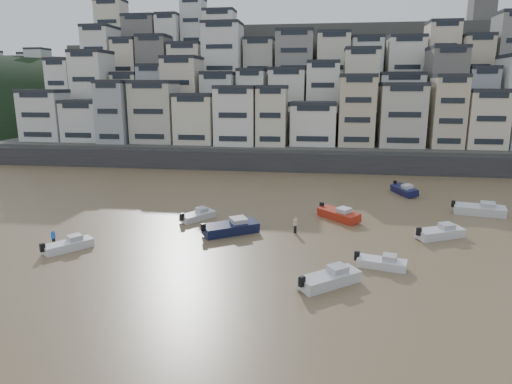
% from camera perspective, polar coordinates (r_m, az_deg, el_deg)
% --- Properties ---
extents(sea_strip, '(340.00, 340.00, 0.00)m').
position_cam_1_polar(sea_strip, '(205.40, -28.92, 7.20)').
color(sea_strip, '#42555F').
rests_on(sea_strip, ground).
extents(harbor_wall, '(140.00, 3.00, 3.50)m').
position_cam_1_polar(harbor_wall, '(84.78, 5.95, 3.75)').
color(harbor_wall, '#38383A').
rests_on(harbor_wall, ground).
extents(hillside, '(141.04, 66.00, 50.00)m').
position_cam_1_polar(hillside, '(123.48, 9.12, 11.83)').
color(hillside, '#4C4C47').
rests_on(hillside, ground).
extents(headland, '(216.00, 135.00, 53.33)m').
position_cam_1_polar(headland, '(188.53, -27.06, 7.01)').
color(headland, black).
rests_on(headland, ground).
extents(boat_i, '(3.72, 6.12, 1.59)m').
position_cam_1_polar(boat_i, '(69.80, 18.03, 0.35)').
color(boat_i, '#13143D').
rests_on(boat_i, ground).
extents(boat_b, '(4.78, 2.56, 1.24)m').
position_cam_1_polar(boat_b, '(41.40, 15.46, -8.37)').
color(boat_b, silver).
rests_on(boat_b, ground).
extents(boat_d, '(5.92, 4.27, 1.55)m').
position_cam_1_polar(boat_d, '(51.14, 22.04, -4.54)').
color(boat_d, silver).
rests_on(boat_d, ground).
extents(boat_f, '(4.04, 4.95, 1.33)m').
position_cam_1_polar(boat_f, '(54.17, -7.30, -2.82)').
color(boat_f, silver).
rests_on(boat_f, ground).
extents(boat_a, '(5.67, 5.18, 1.58)m').
position_cam_1_polar(boat_a, '(37.01, 9.19, -10.39)').
color(boat_a, silver).
rests_on(boat_a, ground).
extents(boat_e, '(5.65, 5.77, 1.66)m').
position_cam_1_polar(boat_e, '(54.80, 10.29, -2.56)').
color(boat_e, '#AA2714').
rests_on(boat_e, ground).
extents(boat_g, '(6.65, 3.35, 1.73)m').
position_cam_1_polar(boat_g, '(62.12, 26.17, -1.83)').
color(boat_g, silver).
rests_on(boat_g, ground).
extents(boat_j, '(4.35, 4.95, 1.36)m').
position_cam_1_polar(boat_j, '(47.63, -22.43, -5.97)').
color(boat_j, silver).
rests_on(boat_j, ground).
extents(boat_c, '(6.62, 5.53, 1.79)m').
position_cam_1_polar(boat_c, '(48.69, -3.16, -4.29)').
color(boat_c, '#121839').
rests_on(boat_c, ground).
extents(person_blue, '(0.44, 0.44, 1.74)m').
position_cam_1_polar(person_blue, '(49.33, -24.00, -5.24)').
color(person_blue, blue).
rests_on(person_blue, ground).
extents(person_pink, '(0.44, 0.44, 1.74)m').
position_cam_1_polar(person_pink, '(49.26, 4.92, -4.14)').
color(person_pink, beige).
rests_on(person_pink, ground).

